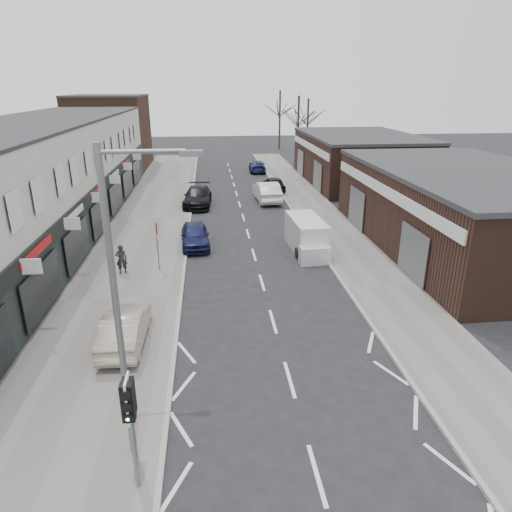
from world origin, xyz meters
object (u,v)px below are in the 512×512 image
object	(u,v)px
parked_car_left_a	(195,235)
parked_car_right_c	(257,166)
traffic_light	(130,409)
street_lamp	(123,297)
warning_sign	(157,232)
sedan_on_pavement	(125,328)
parked_car_left_b	(198,197)
parked_car_right_b	(274,184)
pedestrian	(121,259)
white_van	(307,236)
parked_car_right_a	(267,192)

from	to	relation	value
parked_car_left_a	parked_car_right_c	distance (m)	25.75
traffic_light	street_lamp	distance (m)	2.52
warning_sign	sedan_on_pavement	distance (m)	7.47
parked_car_left_b	parked_car_right_b	world-z (taller)	parked_car_left_b
traffic_light	parked_car_right_b	world-z (taller)	traffic_light
street_lamp	parked_car_left_b	xyz separation A→B (m)	(1.13, 26.67, -3.86)
warning_sign	pedestrian	distance (m)	2.31
warning_sign	white_van	xyz separation A→B (m)	(8.33, 2.46, -1.31)
parked_car_right_c	parked_car_right_a	bearing A→B (deg)	89.52
white_van	sedan_on_pavement	xyz separation A→B (m)	(-8.91, -9.77, -0.11)
parked_car_right_a	parked_car_right_c	distance (m)	13.98
warning_sign	pedestrian	bearing A→B (deg)	-170.10
warning_sign	street_lamp	bearing A→B (deg)	-87.16
sedan_on_pavement	parked_car_right_b	distance (m)	27.55
parked_car_right_b	parked_car_right_c	bearing A→B (deg)	-91.94
street_lamp	parked_car_left_a	xyz separation A→B (m)	(1.13, 16.67, -3.92)
parked_car_left_b	parked_car_right_a	size ratio (longest dim) A/B	1.04
warning_sign	sedan_on_pavement	bearing A→B (deg)	-94.57
white_van	parked_car_right_b	bearing A→B (deg)	86.06
parked_car_right_b	pedestrian	bearing A→B (deg)	56.45
traffic_light	sedan_on_pavement	bearing A→B (deg)	101.33
street_lamp	parked_car_right_b	xyz separation A→B (m)	(8.03, 31.44, -3.94)
white_van	parked_car_right_b	distance (m)	16.19
street_lamp	parked_car_right_b	distance (m)	32.69
white_van	sedan_on_pavement	world-z (taller)	white_van
street_lamp	pedestrian	distance (m)	13.26
warning_sign	sedan_on_pavement	xyz separation A→B (m)	(-0.58, -7.31, -1.42)
warning_sign	parked_car_left_a	distance (m)	4.51
pedestrian	parked_car_right_a	xyz separation A→B (m)	(9.41, 15.16, -0.07)
street_lamp	parked_car_left_a	distance (m)	17.16
white_van	pedestrian	world-z (taller)	white_van
parked_car_right_a	parked_car_right_b	world-z (taller)	parked_car_right_a
traffic_light	pedestrian	xyz separation A→B (m)	(-2.63, 13.69, -1.52)
traffic_light	street_lamp	bearing A→B (deg)	95.88
street_lamp	sedan_on_pavement	size ratio (longest dim) A/B	1.98
street_lamp	parked_car_right_b	size ratio (longest dim) A/B	2.01
parked_car_right_b	parked_car_right_c	world-z (taller)	parked_car_right_b
warning_sign	white_van	bearing A→B (deg)	16.48
traffic_light	parked_car_right_a	world-z (taller)	traffic_light
warning_sign	parked_car_left_a	size ratio (longest dim) A/B	0.66
pedestrian	parked_car_right_c	world-z (taller)	pedestrian
sedan_on_pavement	parked_car_right_a	distance (m)	23.59
parked_car_left_a	parked_car_right_b	size ratio (longest dim) A/B	1.03
traffic_light	parked_car_right_c	world-z (taller)	traffic_light
parked_car_right_b	white_van	bearing A→B (deg)	84.30
pedestrian	parked_car_right_c	xyz separation A→B (m)	(10.07, 29.12, -0.26)
warning_sign	parked_car_right_b	xyz separation A→B (m)	(8.66, 18.64, -1.52)
parked_car_left_b	parked_car_right_c	bearing A→B (deg)	70.21
white_van	parked_car_right_c	world-z (taller)	white_van
traffic_light	pedestrian	bearing A→B (deg)	100.87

